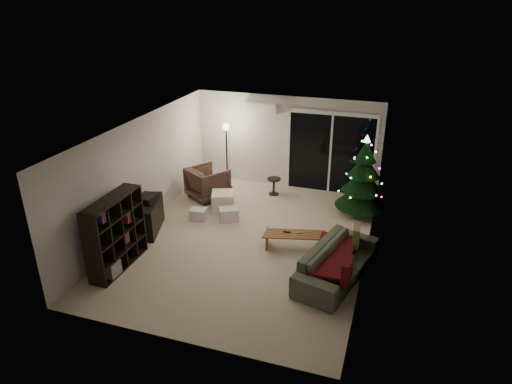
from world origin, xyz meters
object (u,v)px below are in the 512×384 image
at_px(coffee_table, 294,242).
at_px(christmas_tree, 363,176).
at_px(media_cabinet, 149,216).
at_px(sofa, 337,262).
at_px(bookshelf, 108,232).
at_px(armchair, 208,183).

bearing_deg(coffee_table, christmas_tree, 48.46).
relative_size(media_cabinet, christmas_tree, 0.57).
bearing_deg(christmas_tree, coffee_table, -117.75).
relative_size(sofa, coffee_table, 1.79).
bearing_deg(media_cabinet, bookshelf, -106.89).
relative_size(media_cabinet, armchair, 1.25).
distance_m(bookshelf, coffee_table, 3.73).
bearing_deg(bookshelf, sofa, 28.46).
xyz_separation_m(bookshelf, armchair, (0.53, 3.54, -0.32)).
bearing_deg(coffee_table, sofa, -48.22).
height_order(armchair, sofa, armchair).
relative_size(coffee_table, christmas_tree, 0.61).
distance_m(media_cabinet, armchair, 2.14).
height_order(coffee_table, christmas_tree, christmas_tree).
bearing_deg(armchair, sofa, 177.26).
xyz_separation_m(bookshelf, sofa, (4.30, 0.97, -0.41)).
bearing_deg(bookshelf, christmas_tree, 56.48).
bearing_deg(christmas_tree, armchair, -176.12).
bearing_deg(sofa, media_cabinet, 98.56).
bearing_deg(media_cabinet, christmas_tree, 10.95).
distance_m(bookshelf, sofa, 4.43).
relative_size(armchair, coffee_table, 0.75).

